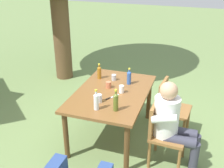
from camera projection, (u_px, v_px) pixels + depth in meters
name	position (u px, v px, depth m)	size (l,w,h in m)	color
ground_plane	(112.00, 135.00, 4.28)	(24.00, 24.00, 0.00)	#6B844C
dining_table	(112.00, 97.00, 3.99)	(1.51, 1.00, 0.76)	brown
chair_near_left	(162.00, 130.00, 3.55)	(0.47, 0.47, 0.87)	olive
chair_near_right	(170.00, 105.00, 4.13)	(0.48, 0.48, 0.87)	olive
person_in_white_shirt	(172.00, 121.00, 3.44)	(0.47, 0.61, 1.18)	white
bottle_blue	(129.00, 77.00, 4.14)	(0.06, 0.06, 0.26)	#2D56A3
bottle_amber	(99.00, 72.00, 4.32)	(0.06, 0.06, 0.25)	#996019
bottle_clear	(96.00, 101.00, 3.45)	(0.06, 0.06, 0.28)	white
bottle_olive	(116.00, 101.00, 3.42)	(0.06, 0.06, 0.29)	#566623
cup_steel	(114.00, 77.00, 4.29)	(0.07, 0.07, 0.09)	#B2B7BC
cup_white	(122.00, 89.00, 3.89)	(0.07, 0.07, 0.11)	white
cup_terracotta	(108.00, 85.00, 4.05)	(0.08, 0.08, 0.09)	#BC6B47
cup_glass	(99.00, 98.00, 3.65)	(0.08, 0.08, 0.11)	silver
table_knife	(112.00, 97.00, 3.78)	(0.22, 0.14, 0.01)	silver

